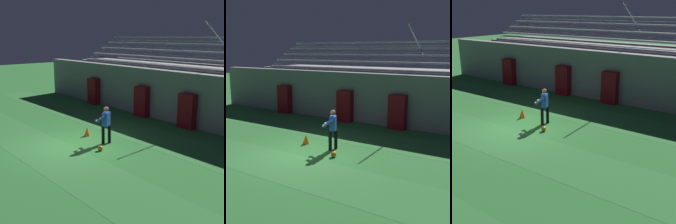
{
  "view_description": "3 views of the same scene",
  "coord_description": "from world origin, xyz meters",
  "views": [
    {
      "loc": [
        10.85,
        -7.04,
        4.63
      ],
      "look_at": [
        1.32,
        1.14,
        1.57
      ],
      "focal_mm": 50.0,
      "sensor_mm": 36.0,
      "label": 1
    },
    {
      "loc": [
        7.71,
        -8.92,
        4.05
      ],
      "look_at": [
        1.24,
        0.92,
        1.7
      ],
      "focal_mm": 50.0,
      "sensor_mm": 36.0,
      "label": 2
    },
    {
      "loc": [
        9.41,
        -9.17,
        5.09
      ],
      "look_at": [
        1.71,
        1.46,
        0.72
      ],
      "focal_mm": 50.0,
      "sensor_mm": 36.0,
      "label": 3
    }
  ],
  "objects": [
    {
      "name": "bleacher_stand",
      "position": [
        0.0,
        8.84,
        1.5
      ],
      "size": [
        18.0,
        4.05,
        5.43
      ],
      "color": "gray",
      "rests_on": "ground"
    },
    {
      "name": "ground_plane",
      "position": [
        0.0,
        0.0,
        0.0
      ],
      "size": [
        80.0,
        80.0,
        0.0
      ],
      "primitive_type": "plane",
      "color": "#2D7533"
    },
    {
      "name": "goalkeeper",
      "position": [
        0.72,
        1.3,
        0.95
      ],
      "size": [
        0.68,
        0.72,
        1.67
      ],
      "color": "black",
      "rests_on": "ground"
    },
    {
      "name": "water_bottle",
      "position": [
        -3.59,
        4.29,
        0.12
      ],
      "size": [
        0.07,
        0.07,
        0.24
      ],
      "primitive_type": "cylinder",
      "color": "red",
      "rests_on": "ground"
    },
    {
      "name": "turf_stripe_mid",
      "position": [
        0.0,
        -1.24,
        0.0
      ],
      "size": [
        28.0,
        2.38,
        0.01
      ],
      "primitive_type": "cube",
      "color": "#337A38",
      "rests_on": "ground"
    },
    {
      "name": "padding_pillar_gate_left",
      "position": [
        -1.6,
        5.95,
        0.9
      ],
      "size": [
        0.91,
        0.44,
        1.8
      ],
      "primitive_type": "cube",
      "color": "maroon",
      "rests_on": "ground"
    },
    {
      "name": "padding_pillar_far_left",
      "position": [
        -6.25,
        5.95,
        0.9
      ],
      "size": [
        0.91,
        0.44,
        1.8
      ],
      "primitive_type": "cube",
      "color": "maroon",
      "rests_on": "ground"
    },
    {
      "name": "soccer_ball",
      "position": [
        1.28,
        0.54,
        0.11
      ],
      "size": [
        0.22,
        0.22,
        0.22
      ],
      "primitive_type": "sphere",
      "color": "orange",
      "rests_on": "ground"
    },
    {
      "name": "back_wall",
      "position": [
        0.0,
        6.5,
        1.4
      ],
      "size": [
        24.0,
        0.6,
        2.8
      ],
      "primitive_type": "cube",
      "color": "gray",
      "rests_on": "ground"
    },
    {
      "name": "padding_pillar_gate_right",
      "position": [
        1.6,
        5.95,
        0.9
      ],
      "size": [
        0.91,
        0.44,
        1.8
      ],
      "primitive_type": "cube",
      "color": "maroon",
      "rests_on": "ground"
    },
    {
      "name": "traffic_cone",
      "position": [
        -0.71,
        1.32,
        0.21
      ],
      "size": [
        0.3,
        0.3,
        0.42
      ],
      "primitive_type": "cone",
      "color": "orange",
      "rests_on": "ground"
    },
    {
      "name": "turf_stripe_far",
      "position": [
        0.0,
        3.51,
        0.0
      ],
      "size": [
        28.0,
        2.38,
        0.01
      ],
      "primitive_type": "cube",
      "color": "#337A38",
      "rests_on": "ground"
    }
  ]
}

